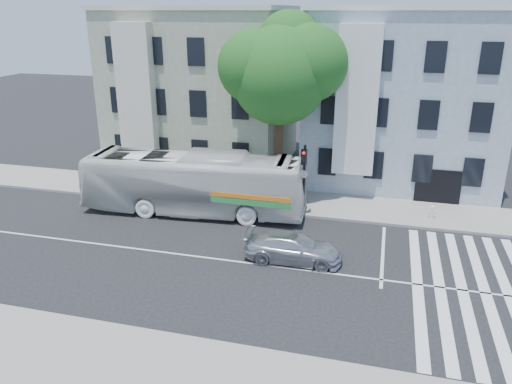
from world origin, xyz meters
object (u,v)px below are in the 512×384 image
(bus, at_px, (193,183))
(traffic_signal, at_px, (304,172))
(sedan, at_px, (293,248))
(fire_hydrant, at_px, (432,211))

(bus, height_order, traffic_signal, traffic_signal)
(sedan, relative_size, traffic_signal, 1.08)
(bus, xyz_separation_m, traffic_signal, (6.19, 0.74, 0.94))
(sedan, bearing_deg, fire_hydrant, -46.16)
(bus, relative_size, sedan, 2.79)
(traffic_signal, relative_size, fire_hydrant, 5.70)
(bus, xyz_separation_m, fire_hydrant, (13.19, 2.23, -1.24))
(traffic_signal, bearing_deg, bus, -157.88)
(fire_hydrant, bearing_deg, traffic_signal, -168.00)
(sedan, bearing_deg, bus, 54.74)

